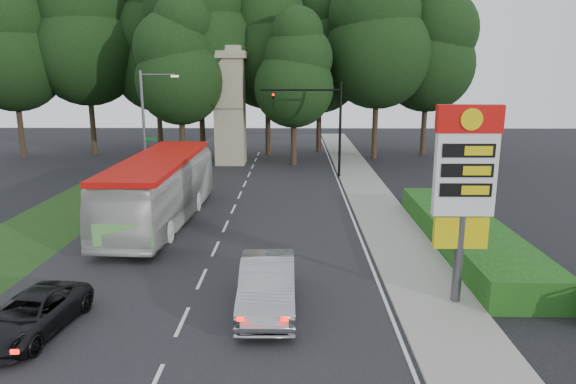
{
  "coord_description": "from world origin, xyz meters",
  "views": [
    {
      "loc": [
        3.61,
        -14.59,
        7.84
      ],
      "look_at": [
        3.28,
        9.6,
        2.2
      ],
      "focal_mm": 32.0,
      "sensor_mm": 36.0,
      "label": 1
    }
  ],
  "objects_px": {
    "monument": "(230,105)",
    "sedan_silver": "(267,285)",
    "suv_charcoal": "(31,315)",
    "traffic_signal_mast": "(323,116)",
    "gas_station_pylon": "(465,178)",
    "streetlight_signs": "(147,122)",
    "transit_bus": "(161,190)"
  },
  "relations": [
    {
      "from": "monument",
      "to": "sedan_silver",
      "type": "distance_m",
      "value": 29.15
    },
    {
      "from": "monument",
      "to": "sedan_silver",
      "type": "xyz_separation_m",
      "value": [
        4.69,
        -28.46,
        -4.24
      ]
    },
    {
      "from": "streetlight_signs",
      "to": "sedan_silver",
      "type": "distance_m",
      "value": 22.92
    },
    {
      "from": "transit_bus",
      "to": "sedan_silver",
      "type": "distance_m",
      "value": 11.98
    },
    {
      "from": "transit_bus",
      "to": "sedan_silver",
      "type": "xyz_separation_m",
      "value": [
        6.19,
        -10.21,
        -0.91
      ]
    },
    {
      "from": "traffic_signal_mast",
      "to": "monument",
      "type": "xyz_separation_m",
      "value": [
        -7.68,
        6.0,
        0.43
      ]
    },
    {
      "from": "traffic_signal_mast",
      "to": "monument",
      "type": "distance_m",
      "value": 9.76
    },
    {
      "from": "streetlight_signs",
      "to": "monument",
      "type": "xyz_separation_m",
      "value": [
        4.99,
        7.99,
        0.67
      ]
    },
    {
      "from": "monument",
      "to": "transit_bus",
      "type": "height_order",
      "value": "monument"
    },
    {
      "from": "gas_station_pylon",
      "to": "sedan_silver",
      "type": "xyz_separation_m",
      "value": [
        -6.51,
        -0.45,
        -3.59
      ]
    },
    {
      "from": "gas_station_pylon",
      "to": "sedan_silver",
      "type": "distance_m",
      "value": 7.44
    },
    {
      "from": "monument",
      "to": "suv_charcoal",
      "type": "relative_size",
      "value": 2.29
    },
    {
      "from": "transit_bus",
      "to": "traffic_signal_mast",
      "type": "bearing_deg",
      "value": 55.68
    },
    {
      "from": "gas_station_pylon",
      "to": "monument",
      "type": "relative_size",
      "value": 0.68
    },
    {
      "from": "streetlight_signs",
      "to": "monument",
      "type": "height_order",
      "value": "monument"
    },
    {
      "from": "traffic_signal_mast",
      "to": "sedan_silver",
      "type": "height_order",
      "value": "traffic_signal_mast"
    },
    {
      "from": "streetlight_signs",
      "to": "transit_bus",
      "type": "xyz_separation_m",
      "value": [
        3.49,
        -10.26,
        -2.67
      ]
    },
    {
      "from": "monument",
      "to": "suv_charcoal",
      "type": "bearing_deg",
      "value": -94.66
    },
    {
      "from": "gas_station_pylon",
      "to": "streetlight_signs",
      "type": "bearing_deg",
      "value": 128.96
    },
    {
      "from": "sedan_silver",
      "to": "suv_charcoal",
      "type": "height_order",
      "value": "sedan_silver"
    },
    {
      "from": "monument",
      "to": "streetlight_signs",
      "type": "bearing_deg",
      "value": -121.97
    },
    {
      "from": "gas_station_pylon",
      "to": "monument",
      "type": "distance_m",
      "value": 30.17
    },
    {
      "from": "gas_station_pylon",
      "to": "traffic_signal_mast",
      "type": "relative_size",
      "value": 0.95
    },
    {
      "from": "sedan_silver",
      "to": "suv_charcoal",
      "type": "distance_m",
      "value": 7.39
    },
    {
      "from": "streetlight_signs",
      "to": "suv_charcoal",
      "type": "xyz_separation_m",
      "value": [
        2.52,
        -22.27,
        -3.83
      ]
    },
    {
      "from": "streetlight_signs",
      "to": "sedan_silver",
      "type": "height_order",
      "value": "streetlight_signs"
    },
    {
      "from": "traffic_signal_mast",
      "to": "transit_bus",
      "type": "bearing_deg",
      "value": -126.86
    },
    {
      "from": "sedan_silver",
      "to": "suv_charcoal",
      "type": "relative_size",
      "value": 1.19
    },
    {
      "from": "traffic_signal_mast",
      "to": "suv_charcoal",
      "type": "xyz_separation_m",
      "value": [
        -10.15,
        -24.26,
        -4.06
      ]
    },
    {
      "from": "gas_station_pylon",
      "to": "sedan_silver",
      "type": "bearing_deg",
      "value": -176.03
    },
    {
      "from": "gas_station_pylon",
      "to": "monument",
      "type": "bearing_deg",
      "value": 111.8
    },
    {
      "from": "monument",
      "to": "sedan_silver",
      "type": "height_order",
      "value": "monument"
    }
  ]
}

